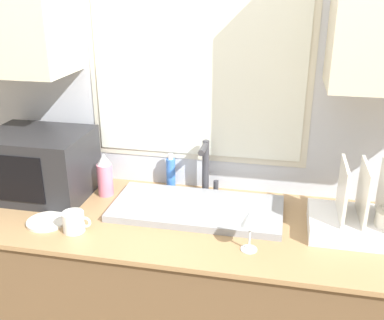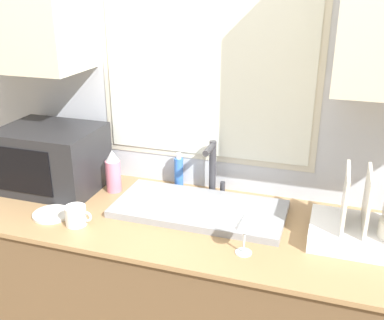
# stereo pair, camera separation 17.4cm
# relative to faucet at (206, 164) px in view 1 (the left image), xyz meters

# --- Properties ---
(countertop) EXTENTS (2.01, 0.68, 0.88)m
(countertop) POSITION_rel_faucet_xyz_m (-0.06, -0.26, -0.59)
(countertop) COLOR brown
(countertop) RESTS_ON ground_plane
(wall_back) EXTENTS (6.00, 0.38, 2.60)m
(wall_back) POSITION_rel_faucet_xyz_m (-0.06, 0.06, 0.36)
(wall_back) COLOR silver
(wall_back) RESTS_ON ground_plane
(sink_basin) EXTENTS (0.73, 0.35, 0.03)m
(sink_basin) POSITION_rel_faucet_xyz_m (-0.00, -0.19, -0.13)
(sink_basin) COLOR gray
(sink_basin) RESTS_ON countertop
(faucet) EXTENTS (0.08, 0.14, 0.26)m
(faucet) POSITION_rel_faucet_xyz_m (0.00, 0.00, 0.00)
(faucet) COLOR #333338
(faucet) RESTS_ON countertop
(microwave) EXTENTS (0.45, 0.35, 0.30)m
(microwave) POSITION_rel_faucet_xyz_m (-0.74, -0.16, 0.00)
(microwave) COLOR #232326
(microwave) RESTS_ON countertop
(dish_rack) EXTENTS (0.38, 0.27, 0.29)m
(dish_rack) POSITION_rel_faucet_xyz_m (0.66, -0.24, -0.08)
(dish_rack) COLOR white
(dish_rack) RESTS_ON countertop
(spray_bottle) EXTENTS (0.07, 0.07, 0.20)m
(spray_bottle) POSITION_rel_faucet_xyz_m (-0.45, -0.11, -0.05)
(spray_bottle) COLOR #D8728C
(spray_bottle) RESTS_ON countertop
(soap_bottle) EXTENTS (0.04, 0.04, 0.17)m
(soap_bottle) POSITION_rel_faucet_xyz_m (-0.17, 0.03, -0.07)
(soap_bottle) COLOR blue
(soap_bottle) RESTS_ON countertop
(mug_near_sink) EXTENTS (0.12, 0.09, 0.08)m
(mug_near_sink) POSITION_rel_faucet_xyz_m (-0.45, -0.45, -0.10)
(mug_near_sink) COLOR white
(mug_near_sink) RESTS_ON countertop
(wine_glass) EXTENTS (0.07, 0.07, 0.17)m
(wine_glass) POSITION_rel_faucet_xyz_m (0.24, -0.44, -0.02)
(wine_glass) COLOR silver
(wine_glass) RESTS_ON countertop
(small_plate) EXTENTS (0.16, 0.16, 0.01)m
(small_plate) POSITION_rel_faucet_xyz_m (-0.59, -0.41, -0.14)
(small_plate) COLOR silver
(small_plate) RESTS_ON countertop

